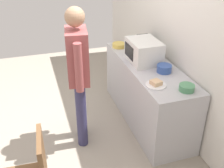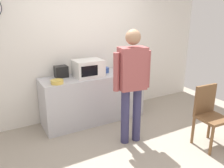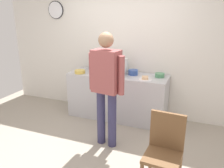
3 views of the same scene
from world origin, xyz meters
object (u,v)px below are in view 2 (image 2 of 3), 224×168
Objects in this scene: mixing_bowl at (126,67)px; person_standing at (132,79)px; salad_bowl at (104,70)px; microwave at (88,68)px; wooden_chair at (209,113)px; fork_utensil at (75,74)px; sandwich_plate at (124,72)px; spoon_utensil at (43,78)px; cereal_bowl at (57,82)px; toaster at (61,72)px.

person_standing reaches higher than mixing_bowl.
salad_bowl is at bearing -177.05° from mixing_bowl.
microwave is 0.53× the size of wooden_chair.
person_standing is at bearing 147.05° from wooden_chair.
salad_bowl reaches higher than fork_utensil.
person_standing is at bearing -94.89° from salad_bowl.
sandwich_plate is 1.47m from spoon_utensil.
microwave is 0.80m from spoon_utensil.
salad_bowl reaches higher than sandwich_plate.
microwave reaches higher than fork_utensil.
cereal_bowl is 0.65m from fork_utensil.
sandwich_plate is at bearing 0.66° from cereal_bowl.
fork_utensil is 0.60m from spoon_utensil.
cereal_bowl is 0.93× the size of toaster.
cereal_bowl is 0.43m from spoon_utensil.
cereal_bowl reaches higher than fork_utensil.
fork_utensil is at bearing 152.27° from sandwich_plate.
microwave is 0.64m from cereal_bowl.
microwave reaches higher than sandwich_plate.
mixing_bowl is 1.63m from spoon_utensil.
toaster is at bearing 133.57° from wooden_chair.
mixing_bowl is 1.02× the size of fork_utensil.
wooden_chair is at bearing -32.95° from person_standing.
toaster is (-0.81, 0.08, 0.05)m from salad_bowl.
toaster is 1.36m from person_standing.
spoon_utensil is at bearing 160.95° from microwave.
toaster reaches higher than mixing_bowl.
toaster is at bearing 174.38° from salad_bowl.
spoon_utensil is (-1.42, 0.39, -0.02)m from sandwich_plate.
wooden_chair is at bearing -42.49° from spoon_utensil.
microwave reaches higher than wooden_chair.
spoon_utensil is at bearing 176.10° from mixing_bowl.
microwave is 0.48m from toaster.
mixing_bowl is at bearing 102.83° from wooden_chair.
toaster reaches higher than salad_bowl.
microwave reaches higher than spoon_utensil.
spoon_utensil is at bearing 137.51° from wooden_chair.
toaster reaches higher than sandwich_plate.
fork_utensil is at bearing 161.26° from salad_bowl.
sandwich_plate is at bearing -27.73° from fork_utensil.
mixing_bowl reaches higher than sandwich_plate.
fork_utensil is at bearing 3.96° from spoon_utensil.
mixing_bowl reaches higher than cereal_bowl.
toaster is at bearing 163.29° from sandwich_plate.
spoon_utensil is (-0.60, -0.04, 0.00)m from fork_utensil.
mixing_bowl is 0.79× the size of toaster.
microwave is at bearing -24.93° from toaster.
toaster reaches higher than fork_utensil.
wooden_chair is (1.89, -1.45, -0.39)m from cereal_bowl.
microwave is 0.41m from salad_bowl.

